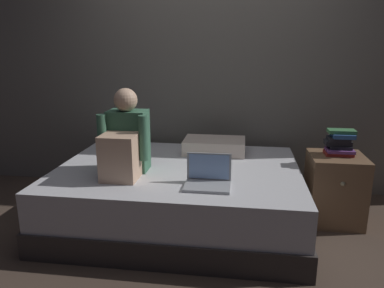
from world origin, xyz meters
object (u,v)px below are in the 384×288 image
(bed, at_px, (179,195))
(pillow, at_px, (214,146))
(laptop, at_px, (208,178))
(book_stack, at_px, (340,143))
(person_sitting, at_px, (125,142))
(nightstand, at_px, (335,189))

(bed, height_order, pillow, pillow)
(pillow, bearing_deg, bed, -120.06)
(laptop, xyz_separation_m, book_stack, (1.03, 0.62, 0.13))
(person_sitting, height_order, book_stack, person_sitting)
(pillow, xyz_separation_m, book_stack, (1.05, -0.22, 0.12))
(nightstand, xyz_separation_m, pillow, (-1.04, 0.25, 0.27))
(nightstand, bearing_deg, pillow, 166.42)
(bed, xyz_separation_m, person_sitting, (-0.37, -0.22, 0.50))
(nightstand, relative_size, person_sitting, 0.89)
(bed, bearing_deg, pillow, 59.94)
(laptop, relative_size, pillow, 0.57)
(person_sitting, xyz_separation_m, book_stack, (1.68, 0.45, -0.06))
(bed, relative_size, nightstand, 3.45)
(laptop, bearing_deg, book_stack, 31.10)
(bed, distance_m, laptop, 0.57)
(bed, height_order, book_stack, book_stack)
(pillow, height_order, book_stack, book_stack)
(laptop, relative_size, book_stack, 1.40)
(person_sitting, height_order, pillow, person_sitting)
(person_sitting, xyz_separation_m, laptop, (0.66, -0.17, -0.20))
(nightstand, height_order, book_stack, book_stack)
(person_sitting, distance_m, laptop, 0.71)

